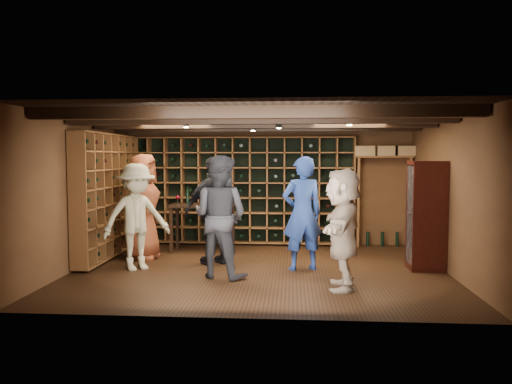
# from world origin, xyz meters

# --- Properties ---
(ground) EXTENTS (6.00, 6.00, 0.00)m
(ground) POSITION_xyz_m (0.00, 0.00, 0.00)
(ground) COLOR black
(ground) RESTS_ON ground
(room_shell) EXTENTS (6.00, 6.00, 6.00)m
(room_shell) POSITION_xyz_m (0.00, 0.05, 2.42)
(room_shell) COLOR brown
(room_shell) RESTS_ON ground
(wine_rack_back) EXTENTS (4.65, 0.30, 2.20)m
(wine_rack_back) POSITION_xyz_m (-0.52, 2.33, 1.15)
(wine_rack_back) COLOR brown
(wine_rack_back) RESTS_ON ground
(wine_rack_left) EXTENTS (0.30, 2.65, 2.20)m
(wine_rack_left) POSITION_xyz_m (-2.83, 0.82, 1.15)
(wine_rack_left) COLOR brown
(wine_rack_left) RESTS_ON ground
(crate_shelf) EXTENTS (1.20, 0.32, 2.07)m
(crate_shelf) POSITION_xyz_m (2.41, 2.32, 1.57)
(crate_shelf) COLOR brown
(crate_shelf) RESTS_ON ground
(display_cabinet) EXTENTS (0.55, 0.50, 1.75)m
(display_cabinet) POSITION_xyz_m (2.71, 0.20, 0.86)
(display_cabinet) COLOR #330E0A
(display_cabinet) RESTS_ON ground
(man_blue_shirt) EXTENTS (0.78, 0.63, 1.85)m
(man_blue_shirt) POSITION_xyz_m (0.70, 0.05, 0.93)
(man_blue_shirt) COLOR navy
(man_blue_shirt) RESTS_ON ground
(man_grey_suit) EXTENTS (1.11, 1.00, 1.87)m
(man_grey_suit) POSITION_xyz_m (-0.57, -0.54, 0.93)
(man_grey_suit) COLOR black
(man_grey_suit) RESTS_ON ground
(guest_red_floral) EXTENTS (0.66, 0.96, 1.90)m
(guest_red_floral) POSITION_xyz_m (-2.15, 0.73, 0.95)
(guest_red_floral) COLOR maroon
(guest_red_floral) RESTS_ON ground
(guest_woman_black) EXTENTS (1.16, 0.94, 1.85)m
(guest_woman_black) POSITION_xyz_m (-0.78, 0.36, 0.93)
(guest_woman_black) COLOR black
(guest_woman_black) RESTS_ON ground
(guest_khaki) EXTENTS (1.28, 1.20, 1.74)m
(guest_khaki) POSITION_xyz_m (-2.01, -0.13, 0.87)
(guest_khaki) COLOR #9A8E6A
(guest_khaki) RESTS_ON ground
(guest_beige) EXTENTS (0.65, 1.61, 1.69)m
(guest_beige) POSITION_xyz_m (1.24, -1.08, 0.84)
(guest_beige) COLOR tan
(guest_beige) RESTS_ON ground
(tasting_table) EXTENTS (1.24, 0.63, 1.21)m
(tasting_table) POSITION_xyz_m (-1.21, 1.50, 0.81)
(tasting_table) COLOR black
(tasting_table) RESTS_ON ground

